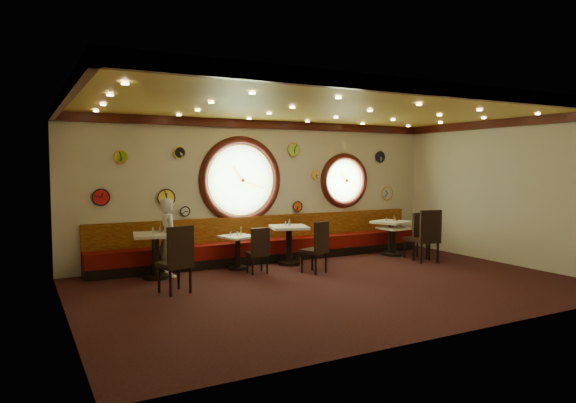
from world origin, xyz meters
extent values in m
cube|color=black|center=(0.00, 0.00, 0.00)|extent=(9.00, 6.00, 0.00)
cube|color=gold|center=(0.00, 0.00, 3.20)|extent=(9.00, 6.00, 0.02)
cube|color=beige|center=(0.00, 3.00, 1.60)|extent=(9.00, 0.02, 3.20)
cube|color=beige|center=(0.00, -3.00, 1.60)|extent=(9.00, 0.02, 3.20)
cube|color=beige|center=(-4.50, 0.00, 1.60)|extent=(0.02, 6.00, 3.20)
cube|color=beige|center=(4.50, 0.00, 1.60)|extent=(0.02, 6.00, 3.20)
cube|color=#370E0A|center=(0.00, 2.95, 3.11)|extent=(9.00, 0.10, 0.18)
cube|color=#370E0A|center=(0.00, -2.95, 3.11)|extent=(9.00, 0.10, 0.18)
cube|color=#370E0A|center=(-4.45, 0.00, 3.11)|extent=(0.10, 6.00, 0.18)
cube|color=#370E0A|center=(4.45, 0.00, 3.11)|extent=(0.10, 6.00, 0.18)
cube|color=black|center=(0.00, 2.72, 0.10)|extent=(8.00, 0.55, 0.20)
cube|color=#5C0A07|center=(0.00, 2.72, 0.35)|extent=(8.00, 0.55, 0.30)
cube|color=#641407|center=(0.00, 2.94, 0.75)|extent=(8.00, 0.10, 0.55)
cylinder|color=#9ED17D|center=(-0.60, 3.00, 1.85)|extent=(1.66, 0.02, 1.66)
torus|color=#370E0A|center=(-0.60, 2.98, 1.85)|extent=(1.98, 0.18, 1.98)
torus|color=gold|center=(-0.60, 2.95, 1.85)|extent=(1.61, 0.03, 1.61)
cylinder|color=#9ED17D|center=(2.20, 3.00, 1.80)|extent=(1.10, 0.02, 1.10)
torus|color=#370E0A|center=(2.20, 2.98, 1.80)|extent=(1.38, 0.18, 1.38)
torus|color=gold|center=(2.20, 2.95, 1.80)|extent=(1.09, 0.03, 1.09)
cylinder|color=red|center=(-3.60, 2.96, 1.55)|extent=(0.32, 0.03, 0.32)
cylinder|color=gold|center=(1.35, 2.96, 1.95)|extent=(0.22, 0.03, 0.22)
cylinder|color=#F24D1C|center=(0.85, 2.96, 1.20)|extent=(0.24, 0.03, 0.24)
cylinder|color=silver|center=(3.55, 2.96, 1.45)|extent=(0.34, 0.03, 0.34)
cylinder|color=#8FB223|center=(-3.20, 2.96, 2.35)|extent=(0.26, 0.03, 0.26)
cylinder|color=white|center=(-1.90, 2.96, 1.20)|extent=(0.20, 0.03, 0.20)
cylinder|color=black|center=(-2.00, 2.96, 2.45)|extent=(0.24, 0.03, 0.24)
cylinder|color=yellow|center=(-2.30, 2.96, 1.50)|extent=(0.36, 0.03, 0.36)
cylinder|color=#8ED542|center=(0.75, 2.96, 2.55)|extent=(0.30, 0.03, 0.30)
cylinder|color=black|center=(3.30, 2.96, 2.40)|extent=(0.28, 0.03, 0.28)
cylinder|color=black|center=(-2.75, 2.12, 0.03)|extent=(0.50, 0.50, 0.07)
cylinder|color=black|center=(-2.75, 2.12, 0.43)|extent=(0.14, 0.14, 0.80)
cube|color=white|center=(-2.75, 2.12, 0.85)|extent=(0.92, 0.92, 0.06)
cylinder|color=black|center=(-1.01, 2.20, 0.03)|extent=(0.41, 0.41, 0.06)
cylinder|color=black|center=(-1.01, 2.20, 0.35)|extent=(0.11, 0.11, 0.65)
cube|color=white|center=(-1.01, 2.20, 0.69)|extent=(0.81, 0.81, 0.05)
cylinder|color=black|center=(0.18, 2.14, 0.03)|extent=(0.49, 0.49, 0.07)
cylinder|color=black|center=(0.18, 2.14, 0.42)|extent=(0.13, 0.13, 0.78)
cube|color=white|center=(0.18, 2.14, 0.83)|extent=(0.97, 0.97, 0.06)
cylinder|color=black|center=(2.97, 2.08, 0.03)|extent=(0.47, 0.47, 0.06)
cylinder|color=black|center=(2.97, 2.08, 0.41)|extent=(0.13, 0.13, 0.75)
cube|color=white|center=(2.97, 2.08, 0.80)|extent=(0.96, 0.96, 0.05)
cylinder|color=black|center=(2.95, 1.95, 0.03)|extent=(0.39, 0.39, 0.05)
cylinder|color=black|center=(2.95, 1.95, 0.34)|extent=(0.11, 0.11, 0.62)
cube|color=white|center=(2.95, 1.95, 0.67)|extent=(0.65, 0.65, 0.04)
cube|color=black|center=(-2.73, 0.84, 0.49)|extent=(0.59, 0.59, 0.08)
cube|color=black|center=(-2.68, 0.64, 0.85)|extent=(0.49, 0.18, 0.64)
cube|color=black|center=(-0.81, 1.65, 0.39)|extent=(0.42, 0.42, 0.07)
cube|color=black|center=(-0.82, 1.48, 0.68)|extent=(0.40, 0.08, 0.51)
cube|color=black|center=(0.23, 1.15, 0.44)|extent=(0.57, 0.57, 0.08)
cube|color=black|center=(0.30, 0.97, 0.77)|extent=(0.43, 0.22, 0.58)
cube|color=black|center=(3.04, 0.95, 0.50)|extent=(0.62, 0.62, 0.09)
cube|color=black|center=(2.98, 0.74, 0.87)|extent=(0.50, 0.20, 0.65)
cube|color=black|center=(3.16, 1.40, 0.46)|extent=(0.50, 0.50, 0.08)
cube|color=black|center=(3.14, 1.20, 0.80)|extent=(0.46, 0.11, 0.60)
cylinder|color=silver|center=(-2.79, 2.12, 0.93)|extent=(0.04, 0.04, 0.11)
cylinder|color=silver|center=(-1.13, 2.29, 0.75)|extent=(0.03, 0.03, 0.09)
cylinder|color=silver|center=(0.15, 2.23, 0.91)|extent=(0.04, 0.04, 0.10)
cylinder|color=silver|center=(2.90, 2.17, 0.88)|extent=(0.04, 0.04, 0.10)
cylinder|color=silver|center=(-2.66, 2.13, 0.93)|extent=(0.04, 0.04, 0.11)
cylinder|color=silver|center=(-1.03, 2.15, 0.76)|extent=(0.03, 0.03, 0.09)
cylinder|color=silver|center=(0.18, 2.16, 0.91)|extent=(0.04, 0.04, 0.11)
cylinder|color=silver|center=(3.01, 1.98, 0.89)|extent=(0.04, 0.04, 0.11)
cylinder|color=orange|center=(-2.59, 2.26, 0.97)|extent=(0.06, 0.06, 0.18)
cylinder|color=gold|center=(-0.88, 2.33, 0.79)|extent=(0.05, 0.05, 0.16)
cylinder|color=gold|center=(0.25, 2.24, 0.93)|extent=(0.05, 0.05, 0.15)
cylinder|color=gold|center=(3.12, 2.14, 0.90)|extent=(0.05, 0.05, 0.15)
cylinder|color=silver|center=(2.92, 1.98, 0.74)|extent=(0.04, 0.04, 0.10)
cylinder|color=silver|center=(3.02, 1.97, 0.74)|extent=(0.04, 0.04, 0.11)
cylinder|color=gold|center=(3.09, 2.00, 0.77)|extent=(0.05, 0.05, 0.17)
imported|color=silver|center=(-2.47, 2.20, 0.77)|extent=(0.41, 0.59, 1.55)
camera|label=1|loc=(-5.09, -7.70, 2.17)|focal=32.00mm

